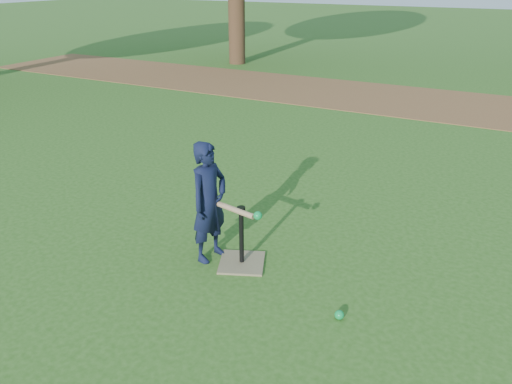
% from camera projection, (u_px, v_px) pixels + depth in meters
% --- Properties ---
extents(ground, '(80.00, 80.00, 0.00)m').
position_uv_depth(ground, '(265.00, 267.00, 4.82)').
color(ground, '#285116').
rests_on(ground, ground).
extents(dirt_strip, '(24.00, 3.00, 0.01)m').
position_uv_depth(dirt_strip, '(419.00, 102.00, 10.89)').
color(dirt_strip, brown).
rests_on(dirt_strip, ground).
extents(child, '(0.36, 0.48, 1.21)m').
position_uv_depth(child, '(209.00, 202.00, 4.76)').
color(child, black).
rests_on(child, ground).
extents(wiffle_ball_ground, '(0.08, 0.08, 0.08)m').
position_uv_depth(wiffle_ball_ground, '(339.00, 315.00, 4.10)').
color(wiffle_ball_ground, '#0C893E').
rests_on(wiffle_ball_ground, ground).
extents(batting_tee, '(0.56, 0.56, 0.61)m').
position_uv_depth(batting_tee, '(242.00, 254.00, 4.84)').
color(batting_tee, '#796B4D').
rests_on(batting_tee, ground).
extents(swing_action, '(0.72, 0.20, 0.10)m').
position_uv_depth(swing_action, '(232.00, 209.00, 4.65)').
color(swing_action, '#A58160').
rests_on(swing_action, ground).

